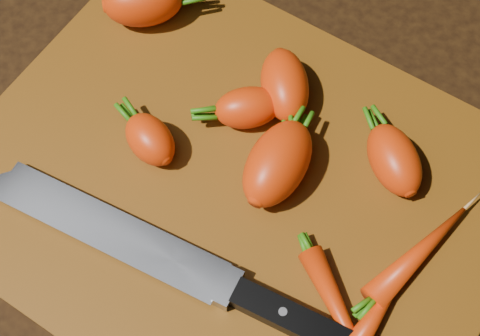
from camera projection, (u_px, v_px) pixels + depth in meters
The scene contains 12 objects.
ground at pixel (234, 192), 0.64m from camera, with size 2.00×2.00×0.01m, color black.
cutting_board at pixel (234, 187), 0.63m from camera, with size 0.50×0.40×0.01m, color brown.
carrot_0 at pixel (143, 1), 0.69m from camera, with size 0.08×0.05×0.05m, color #EB3D0E.
carrot_1 at pixel (150, 139), 0.62m from camera, with size 0.06×0.04×0.04m, color #EB3D0E.
carrot_2 at pixel (285, 85), 0.65m from camera, with size 0.08×0.05×0.05m, color #EB3D0E.
carrot_3 at pixel (278, 163), 0.60m from camera, with size 0.09×0.05×0.05m, color #EB3D0E.
carrot_4 at pixel (248, 108), 0.64m from camera, with size 0.06×0.04×0.04m, color #EB3D0E.
carrot_5 at pixel (394, 160), 0.61m from camera, with size 0.07×0.04×0.04m, color #EB3D0E.
carrot_6 at pixel (419, 253), 0.58m from camera, with size 0.12×0.03×0.03m, color #EB3D0E.
carrot_7 at pixel (343, 320), 0.56m from camera, with size 0.13×0.02×0.02m, color #EB3D0E.
carrot_8 at pixel (374, 317), 0.56m from camera, with size 0.09×0.02×0.02m, color #EB3D0E.
knife at pixel (131, 241), 0.59m from camera, with size 0.37×0.07×0.02m.
Camera 1 is at (0.14, -0.21, 0.58)m, focal length 50.00 mm.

